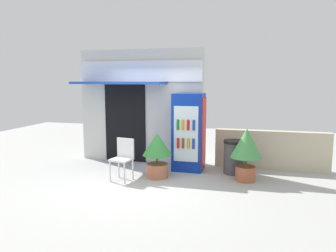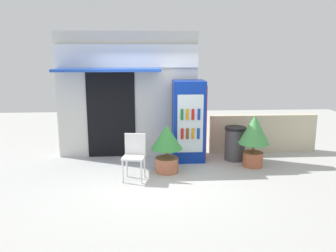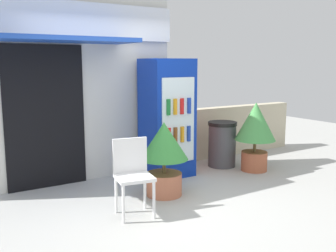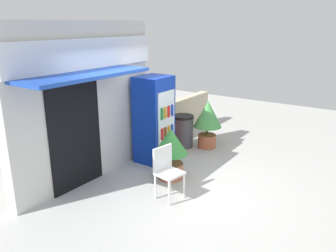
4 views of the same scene
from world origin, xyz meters
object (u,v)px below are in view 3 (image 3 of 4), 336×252
object	(u,v)px
potted_plant_curbside	(255,128)
trash_bin	(222,144)
drink_cooler	(168,118)
potted_plant_near_shop	(164,152)
plastic_chair	(132,170)

from	to	relation	value
potted_plant_curbside	trash_bin	distance (m)	0.67
drink_cooler	potted_plant_near_shop	world-z (taller)	drink_cooler
drink_cooler	potted_plant_near_shop	distance (m)	1.04
plastic_chair	trash_bin	world-z (taller)	plastic_chair
drink_cooler	potted_plant_near_shop	xyz separation A→B (m)	(-0.56, -0.81, -0.32)
drink_cooler	potted_plant_curbside	world-z (taller)	drink_cooler
trash_bin	potted_plant_near_shop	bearing A→B (deg)	-155.62
potted_plant_near_shop	potted_plant_curbside	xyz separation A→B (m)	(1.94, 0.24, 0.11)
drink_cooler	trash_bin	xyz separation A→B (m)	(1.09, -0.06, -0.54)
plastic_chair	drink_cooler	bearing A→B (deg)	43.60
drink_cooler	plastic_chair	size ratio (longest dim) A/B	2.04
drink_cooler	potted_plant_curbside	distance (m)	1.50
drink_cooler	trash_bin	world-z (taller)	drink_cooler
plastic_chair	potted_plant_near_shop	size ratio (longest dim) A/B	0.90
drink_cooler	potted_plant_curbside	xyz separation A→B (m)	(1.37, -0.57, -0.21)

